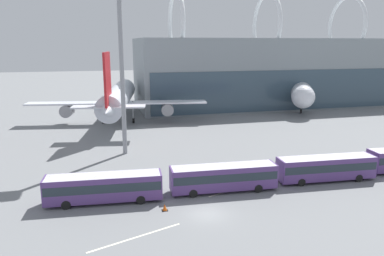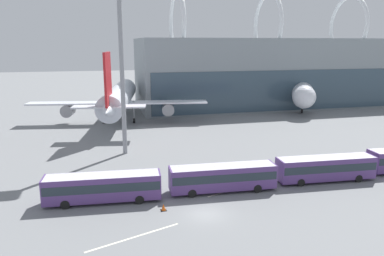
{
  "view_description": "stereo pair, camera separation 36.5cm",
  "coord_description": "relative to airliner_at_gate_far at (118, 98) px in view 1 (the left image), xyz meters",
  "views": [
    {
      "loc": [
        -10.71,
        -34.82,
        17.52
      ],
      "look_at": [
        4.3,
        22.95,
        4.0
      ],
      "focal_mm": 35.0,
      "sensor_mm": 36.0,
      "label": 1
    },
    {
      "loc": [
        -10.36,
        -34.91,
        17.52
      ],
      "look_at": [
        4.3,
        22.95,
        4.0
      ],
      "focal_mm": 35.0,
      "sensor_mm": 36.0,
      "label": 2
    }
  ],
  "objects": [
    {
      "name": "lane_stripe_2",
      "position": [
        12.6,
        -43.36,
        -5.54
      ],
      "size": [
        10.53,
        4.49,
        0.01
      ],
      "primitive_type": "cube",
      "rotation": [
        0.0,
        0.0,
        0.39
      ],
      "color": "silver",
      "rests_on": "ground_plane"
    },
    {
      "name": "airliner_at_gate_far",
      "position": [
        0.0,
        0.0,
        0.0
      ],
      "size": [
        39.57,
        39.32,
        16.03
      ],
      "rotation": [
        0.0,
        0.0,
        1.4
      ],
      "color": "silver",
      "rests_on": "ground_plane"
    },
    {
      "name": "shuttle_bus_0",
      "position": [
        -4.44,
        -43.88,
        -3.65
      ],
      "size": [
        13.08,
        3.82,
        3.21
      ],
      "rotation": [
        0.0,
        0.0,
        -0.08
      ],
      "color": "#56387A",
      "rests_on": "ground_plane"
    },
    {
      "name": "lane_stripe_0",
      "position": [
        -1.87,
        -52.74,
        -5.54
      ],
      "size": [
        9.0,
        3.44,
        0.01
      ],
      "primitive_type": "cube",
      "rotation": [
        0.0,
        0.0,
        0.34
      ],
      "color": "silver",
      "rests_on": "ground_plane"
    },
    {
      "name": "airliner_parked_remote",
      "position": [
        52.27,
        11.68,
        -0.62
      ],
      "size": [
        34.03,
        38.78,
        14.77
      ],
      "rotation": [
        0.0,
        0.0,
        4.23
      ],
      "color": "silver",
      "rests_on": "ground_plane"
    },
    {
      "name": "terminal_building",
      "position": [
        68.29,
        14.82,
        4.24
      ],
      "size": [
        123.77,
        24.98,
        31.39
      ],
      "color": "gray",
      "rests_on": "ground_plane"
    },
    {
      "name": "ground_plane",
      "position": [
        5.92,
        -49.71,
        -5.54
      ],
      "size": [
        440.0,
        440.0,
        0.0
      ],
      "primitive_type": "plane",
      "color": "slate"
    },
    {
      "name": "traffic_cone_1",
      "position": [
        1.73,
        -47.78,
        -5.19
      ],
      "size": [
        0.65,
        0.65,
        0.73
      ],
      "color": "black",
      "rests_on": "ground_plane"
    },
    {
      "name": "shuttle_bus_1",
      "position": [
        9.63,
        -44.17,
        -3.65
      ],
      "size": [
        13.03,
        3.52,
        3.21
      ],
      "rotation": [
        0.0,
        0.0,
        -0.06
      ],
      "color": "#56387A",
      "rests_on": "ground_plane"
    },
    {
      "name": "floodlight_mast",
      "position": [
        -0.6,
        -25.09,
        11.35
      ],
      "size": [
        2.87,
        2.87,
        26.16
      ],
      "color": "gray",
      "rests_on": "ground_plane"
    },
    {
      "name": "shuttle_bus_2",
      "position": [
        23.7,
        -44.17,
        -3.65
      ],
      "size": [
        13.04,
        3.58,
        3.21
      ],
      "rotation": [
        0.0,
        0.0,
        -0.07
      ],
      "color": "#56387A",
      "rests_on": "ground_plane"
    }
  ]
}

